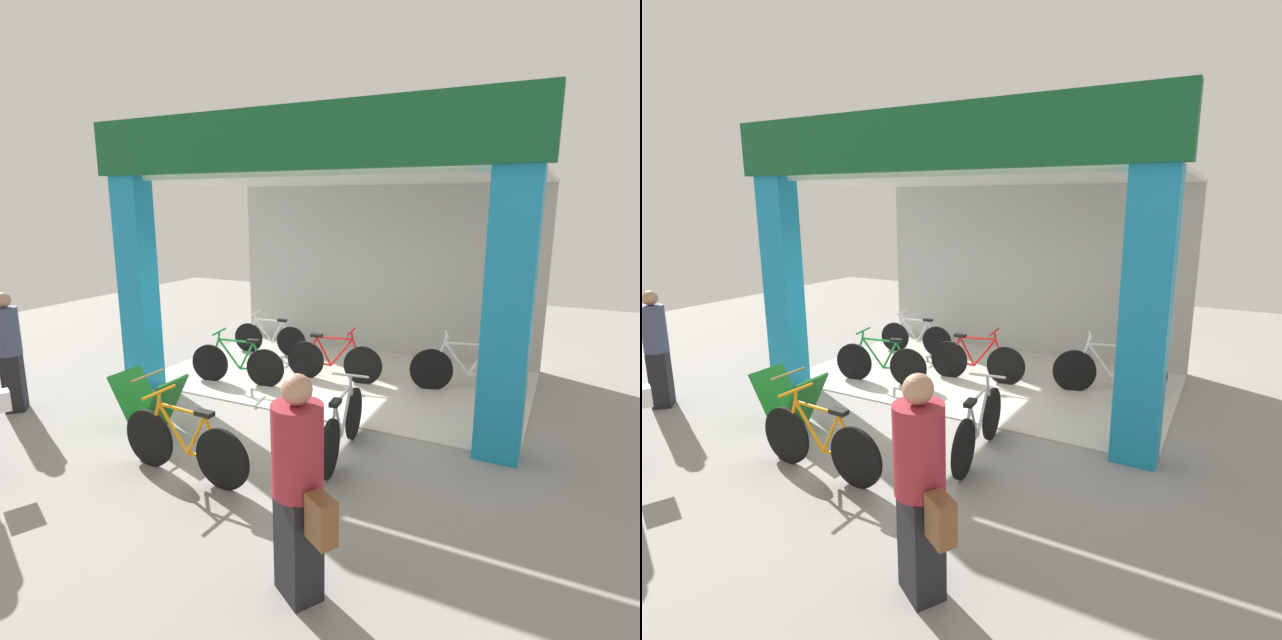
{
  "view_description": "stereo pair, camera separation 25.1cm",
  "coord_description": "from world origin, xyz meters",
  "views": [
    {
      "loc": [
        3.23,
        -5.66,
        2.82
      ],
      "look_at": [
        0.0,
        0.85,
        1.15
      ],
      "focal_mm": 28.76,
      "sensor_mm": 36.0,
      "label": 1
    },
    {
      "loc": [
        3.46,
        -5.55,
        2.82
      ],
      "look_at": [
        0.0,
        0.85,
        1.15
      ],
      "focal_mm": 28.76,
      "sensor_mm": 36.0,
      "label": 2
    }
  ],
  "objects": [
    {
      "name": "pedestrian_0",
      "position": [
        1.67,
        -2.84,
        0.88
      ],
      "size": [
        0.65,
        0.54,
        1.7
      ],
      "color": "black",
      "rests_on": "ground"
    },
    {
      "name": "pedestrian_1",
      "position": [
        -3.52,
        -1.55,
        0.85
      ],
      "size": [
        0.44,
        0.44,
        1.66
      ],
      "color": "black",
      "rests_on": "ground"
    },
    {
      "name": "bicycle_inside_1",
      "position": [
        -1.79,
        2.31,
        0.32
      ],
      "size": [
        1.44,
        0.4,
        0.8
      ],
      "color": "black",
      "rests_on": "ground"
    },
    {
      "name": "bicycle_inside_2",
      "position": [
        1.93,
        1.92,
        0.37
      ],
      "size": [
        1.6,
        0.57,
        0.91
      ],
      "color": "black",
      "rests_on": "ground"
    },
    {
      "name": "shop_facade",
      "position": [
        0.0,
        1.75,
        2.1
      ],
      "size": [
        6.01,
        3.73,
        3.92
      ],
      "color": "beige",
      "rests_on": "ground"
    },
    {
      "name": "bicycle_inside_0",
      "position": [
        -0.07,
        1.48,
        0.35
      ],
      "size": [
        1.57,
        0.43,
        0.87
      ],
      "color": "black",
      "rests_on": "ground"
    },
    {
      "name": "ground_plane",
      "position": [
        0.0,
        0.0,
        0.0
      ],
      "size": [
        19.61,
        19.61,
        0.0
      ],
      "primitive_type": "plane",
      "color": "gray",
      "rests_on": "ground"
    },
    {
      "name": "bicycle_inside_3",
      "position": [
        -1.36,
        0.67,
        0.34
      ],
      "size": [
        1.54,
        0.43,
        0.86
      ],
      "color": "black",
      "rests_on": "ground"
    },
    {
      "name": "sandwich_board_sign",
      "position": [
        -1.34,
        -1.23,
        0.37
      ],
      "size": [
        0.85,
        0.54,
        0.76
      ],
      "color": "#197226",
      "rests_on": "ground"
    },
    {
      "name": "bicycle_parked_1",
      "position": [
        1.08,
        -0.75,
        0.35
      ],
      "size": [
        0.44,
        1.6,
        0.88
      ],
      "color": "black",
      "rests_on": "ground"
    },
    {
      "name": "bicycle_parked_0",
      "position": [
        -0.21,
        -1.9,
        0.36
      ],
      "size": [
        1.65,
        0.45,
        0.9
      ],
      "color": "black",
      "rests_on": "ground"
    }
  ]
}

